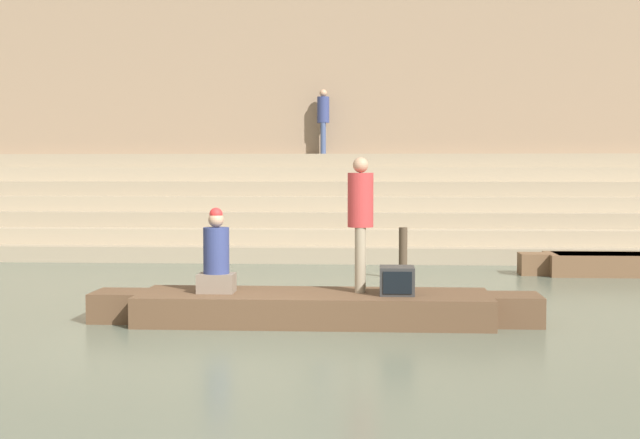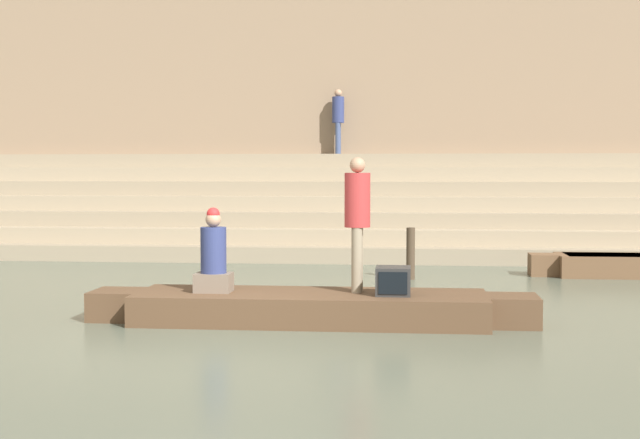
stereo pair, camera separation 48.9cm
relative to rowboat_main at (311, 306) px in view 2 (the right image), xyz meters
The scene contains 9 objects.
ground_plane 1.77m from the rowboat_main, 116.76° to the right, with size 120.00×120.00×0.00m, color #566051.
ghat_steps 9.99m from the rowboat_main, 94.56° to the left, with size 36.00×4.17×2.42m.
back_wall 12.44m from the rowboat_main, 93.77° to the left, with size 34.20×1.28×6.68m.
rowboat_main is the anchor object (origin of this frame).
person_standing 1.36m from the rowboat_main, 14.20° to the left, with size 0.34×0.34×1.78m.
person_rowing 1.44m from the rowboat_main, behind, with size 0.48×0.37×1.12m.
tv_set 1.15m from the rowboat_main, ahead, with size 0.45×0.48×0.36m.
mooring_post 4.97m from the rowboat_main, 74.75° to the left, with size 0.16×0.16×0.95m, color #473828.
person_on_steps 11.58m from the rowboat_main, 92.81° to the left, with size 0.31×0.31×1.64m.
Camera 2 is at (2.09, -9.98, 1.99)m, focal length 50.00 mm.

